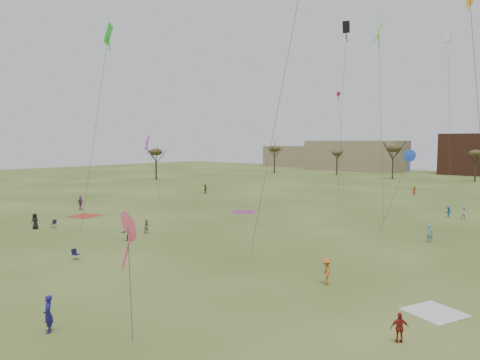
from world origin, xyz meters
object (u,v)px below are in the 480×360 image
Objects in this scene: flyer_near_right at (48,314)px; spectator_fore_a at (400,328)px; camp_chair_center at (76,256)px; camp_chair_left at (54,225)px.

flyer_near_right reaches higher than spectator_fore_a.
camp_chair_center is (-25.92, -2.00, -0.48)m from spectator_fore_a.
spectator_fore_a reaches higher than camp_chair_center.
flyer_near_right is 17.45m from spectator_fore_a.
flyer_near_right is 29.77m from camp_chair_left.
flyer_near_right is at bearing -137.77° from camp_chair_center.
spectator_fore_a is 1.69× the size of camp_chair_left.
camp_chair_left and camp_chair_center have the same top height.
flyer_near_right is 14.45m from camp_chair_center.
camp_chair_left is 1.00× the size of camp_chair_center.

